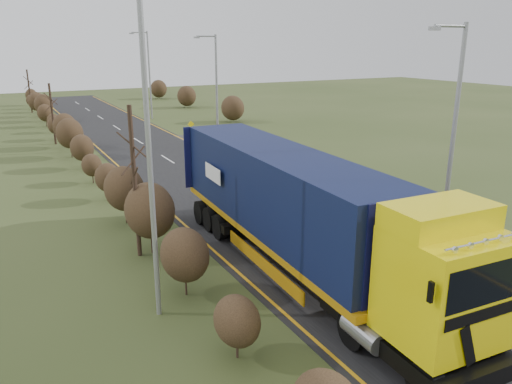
{
  "coord_description": "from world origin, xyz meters",
  "views": [
    {
      "loc": [
        -11.1,
        -14.61,
        8.28
      ],
      "look_at": [
        -0.97,
        4.37,
        1.79
      ],
      "focal_mm": 35.0,
      "sensor_mm": 36.0,
      "label": 1
    }
  ],
  "objects_px": {
    "car_red_hatchback": "(236,148)",
    "car_blue_sedan": "(244,146)",
    "streetlight_near": "(452,131)",
    "speed_sign": "(256,147)",
    "lorry": "(298,208)"
  },
  "relations": [
    {
      "from": "speed_sign",
      "to": "car_red_hatchback",
      "type": "bearing_deg",
      "value": 81.91
    },
    {
      "from": "car_blue_sedan",
      "to": "streetlight_near",
      "type": "bearing_deg",
      "value": 122.97
    },
    {
      "from": "speed_sign",
      "to": "streetlight_near",
      "type": "bearing_deg",
      "value": -87.75
    },
    {
      "from": "car_red_hatchback",
      "to": "streetlight_near",
      "type": "bearing_deg",
      "value": 96.93
    },
    {
      "from": "streetlight_near",
      "to": "speed_sign",
      "type": "bearing_deg",
      "value": 92.25
    },
    {
      "from": "streetlight_near",
      "to": "speed_sign",
      "type": "height_order",
      "value": "streetlight_near"
    },
    {
      "from": "car_blue_sedan",
      "to": "speed_sign",
      "type": "relative_size",
      "value": 1.79
    },
    {
      "from": "lorry",
      "to": "car_red_hatchback",
      "type": "relative_size",
      "value": 3.93
    },
    {
      "from": "lorry",
      "to": "speed_sign",
      "type": "distance_m",
      "value": 15.7
    },
    {
      "from": "speed_sign",
      "to": "lorry",
      "type": "bearing_deg",
      "value": -112.5
    },
    {
      "from": "car_red_hatchback",
      "to": "car_blue_sedan",
      "type": "bearing_deg",
      "value": -136.6
    },
    {
      "from": "lorry",
      "to": "speed_sign",
      "type": "height_order",
      "value": "lorry"
    },
    {
      "from": "car_blue_sedan",
      "to": "lorry",
      "type": "bearing_deg",
      "value": 104.43
    },
    {
      "from": "car_red_hatchback",
      "to": "car_blue_sedan",
      "type": "relative_size",
      "value": 1.02
    },
    {
      "from": "car_red_hatchback",
      "to": "lorry",
      "type": "bearing_deg",
      "value": 77.51
    }
  ]
}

